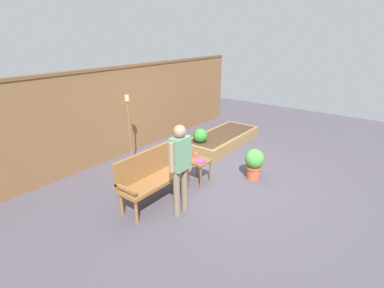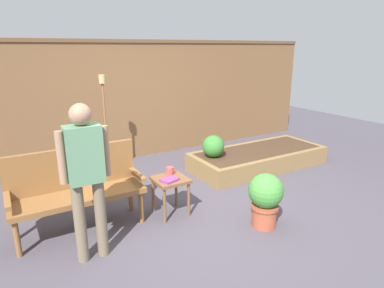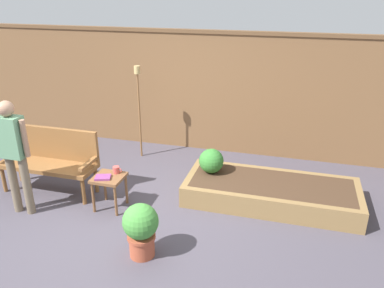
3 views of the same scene
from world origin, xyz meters
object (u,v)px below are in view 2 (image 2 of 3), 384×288
(book_on_table, at_px, (169,180))
(tiki_torch, at_px, (104,107))
(side_table, at_px, (170,184))
(shrub_near_bench, at_px, (213,146))
(potted_boxwood, at_px, (265,197))
(person_by_bench, at_px, (86,170))
(cup_on_table, at_px, (170,171))
(garden_bench, at_px, (76,184))

(book_on_table, height_order, tiki_torch, tiki_torch)
(side_table, relative_size, shrub_near_bench, 1.33)
(side_table, relative_size, potted_boxwood, 0.74)
(book_on_table, height_order, person_by_bench, person_by_bench)
(side_table, relative_size, cup_on_table, 3.73)
(cup_on_table, height_order, tiki_torch, tiki_torch)
(garden_bench, distance_m, shrub_near_bench, 2.36)
(person_by_bench, bearing_deg, tiki_torch, 69.19)
(cup_on_table, bearing_deg, shrub_near_bench, 32.08)
(garden_bench, height_order, tiki_torch, tiki_torch)
(book_on_table, bearing_deg, side_table, 37.38)
(tiki_torch, relative_size, person_by_bench, 1.04)
(garden_bench, xyz_separation_m, book_on_table, (1.02, -0.33, -0.05))
(side_table, bearing_deg, cup_on_table, 64.35)
(garden_bench, xyz_separation_m, potted_boxwood, (1.87, -1.08, -0.18))
(potted_boxwood, height_order, tiki_torch, tiki_torch)
(book_on_table, xyz_separation_m, potted_boxwood, (0.85, -0.76, -0.13))
(side_table, height_order, person_by_bench, person_by_bench)
(book_on_table, xyz_separation_m, tiki_torch, (-0.22, 1.80, 0.63))
(book_on_table, distance_m, tiki_torch, 1.92)
(potted_boxwood, distance_m, tiki_torch, 2.87)
(cup_on_table, distance_m, book_on_table, 0.22)
(side_table, height_order, book_on_table, book_on_table)
(book_on_table, bearing_deg, person_by_bench, 179.68)
(garden_bench, height_order, book_on_table, garden_bench)
(garden_bench, relative_size, shrub_near_bench, 3.99)
(cup_on_table, xyz_separation_m, tiki_torch, (-0.33, 1.61, 0.59))
(garden_bench, relative_size, side_table, 3.00)
(cup_on_table, xyz_separation_m, book_on_table, (-0.11, -0.19, -0.03))
(potted_boxwood, xyz_separation_m, tiki_torch, (-1.07, 2.56, 0.75))
(tiki_torch, height_order, person_by_bench, tiki_torch)
(side_table, distance_m, person_by_bench, 1.27)
(potted_boxwood, height_order, person_by_bench, person_by_bench)
(shrub_near_bench, bearing_deg, side_table, -145.08)
(cup_on_table, bearing_deg, garden_bench, 173.15)
(side_table, bearing_deg, shrub_near_bench, 34.92)
(potted_boxwood, bearing_deg, cup_on_table, 128.19)
(potted_boxwood, relative_size, person_by_bench, 0.42)
(garden_bench, height_order, cup_on_table, garden_bench)
(tiki_torch, bearing_deg, side_table, -81.25)
(garden_bench, bearing_deg, person_by_bench, -91.51)
(cup_on_table, relative_size, person_by_bench, 0.08)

